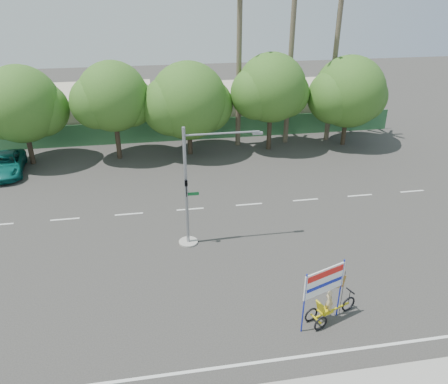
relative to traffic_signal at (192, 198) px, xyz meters
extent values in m
plane|color=#33302D|center=(2.20, -3.98, -2.92)|extent=(120.00, 120.00, 0.00)
cube|color=#336B3D|center=(2.20, 17.52, -1.92)|extent=(38.00, 0.08, 2.00)
cube|color=beige|center=(-7.80, 22.02, -0.92)|extent=(12.00, 8.00, 4.00)
cube|color=beige|center=(10.20, 22.02, -1.12)|extent=(14.00, 8.00, 3.60)
cylinder|color=#473828|center=(-11.80, 14.02, -1.16)|extent=(0.40, 0.40, 3.52)
sphere|color=#215418|center=(-11.80, 14.02, 2.04)|extent=(6.00, 6.00, 6.00)
sphere|color=#215418|center=(-10.45, 14.32, 1.48)|extent=(4.32, 4.32, 4.32)
sphere|color=#215418|center=(-13.15, 13.77, 1.72)|extent=(4.56, 4.56, 4.56)
cylinder|color=#473828|center=(-4.80, 14.02, -1.05)|extent=(0.40, 0.40, 3.74)
sphere|color=#215418|center=(-4.80, 14.02, 2.35)|extent=(5.60, 5.60, 5.60)
sphere|color=#215418|center=(-3.54, 14.32, 1.76)|extent=(4.03, 4.03, 4.03)
sphere|color=#215418|center=(-6.06, 13.77, 2.01)|extent=(4.26, 4.26, 4.26)
cylinder|color=#473828|center=(1.20, 14.02, -1.27)|extent=(0.40, 0.40, 3.30)
sphere|color=#215418|center=(1.20, 14.02, 1.73)|extent=(6.40, 6.40, 6.40)
sphere|color=#215418|center=(2.64, 14.32, 1.21)|extent=(4.61, 4.61, 4.61)
sphere|color=#215418|center=(-0.24, 13.77, 1.43)|extent=(4.86, 4.86, 4.86)
cylinder|color=#473828|center=(8.20, 14.02, -0.98)|extent=(0.40, 0.40, 3.87)
sphere|color=#215418|center=(8.20, 14.02, 2.54)|extent=(5.80, 5.80, 5.80)
sphere|color=#215418|center=(9.50, 14.32, 1.92)|extent=(4.18, 4.18, 4.18)
sphere|color=#215418|center=(6.89, 13.77, 2.19)|extent=(4.41, 4.41, 4.41)
cylinder|color=#473828|center=(15.20, 14.02, -1.20)|extent=(0.40, 0.40, 3.43)
sphere|color=#215418|center=(15.20, 14.02, 1.92)|extent=(6.20, 6.20, 6.20)
sphere|color=#215418|center=(16.59, 14.32, 1.37)|extent=(4.46, 4.46, 4.46)
sphere|color=#215418|center=(13.80, 13.77, 1.61)|extent=(4.71, 4.71, 4.71)
cylinder|color=#70604C|center=(10.20, 15.52, 5.58)|extent=(0.44, 0.44, 17.00)
cylinder|color=#70604C|center=(14.20, 15.52, 4.58)|extent=(0.44, 0.44, 15.00)
cylinder|color=#70604C|center=(5.70, 15.52, 4.08)|extent=(0.44, 0.44, 14.00)
cylinder|color=gray|center=(-0.30, 0.02, -2.87)|extent=(1.10, 1.10, 0.10)
cylinder|color=gray|center=(-0.30, 0.02, 0.58)|extent=(0.18, 0.18, 7.00)
cylinder|color=gray|center=(1.70, 0.02, 3.63)|extent=(4.00, 0.10, 0.10)
cube|color=gray|center=(3.60, 0.02, 3.53)|extent=(0.55, 0.20, 0.12)
imported|color=black|center=(-0.30, -0.20, 0.68)|extent=(0.16, 0.20, 1.00)
cube|color=#14662D|center=(0.05, 0.02, 0.23)|extent=(0.70, 0.04, 0.18)
torus|color=black|center=(6.46, -6.87, -2.58)|extent=(0.75, 0.35, 0.77)
torus|color=black|center=(4.54, -7.24, -2.60)|extent=(0.70, 0.33, 0.72)
torus|color=black|center=(4.76, -7.84, -2.60)|extent=(0.70, 0.33, 0.72)
cube|color=gold|center=(5.55, -7.21, -2.51)|extent=(1.84, 0.73, 0.07)
cube|color=gold|center=(4.65, -7.54, -2.58)|extent=(0.30, 0.66, 0.06)
cube|color=gold|center=(5.13, -7.36, -2.35)|extent=(0.70, 0.65, 0.07)
cube|color=gold|center=(4.84, -7.47, -2.03)|extent=(0.41, 0.54, 0.62)
cylinder|color=black|center=(6.46, -6.87, -2.12)|extent=(0.04, 0.04, 0.63)
cube|color=black|center=(6.46, -6.87, -1.81)|extent=(0.22, 0.50, 0.05)
imported|color=#CCB284|center=(5.29, -7.31, -1.92)|extent=(0.43, 0.52, 1.23)
cylinder|color=#1624AB|center=(3.90, -7.82, -1.38)|extent=(0.08, 0.08, 3.07)
cylinder|color=#1624AB|center=(5.82, -7.11, -1.38)|extent=(0.08, 0.08, 3.07)
cube|color=white|center=(4.86, -7.46, -0.59)|extent=(2.05, 0.80, 1.25)
cube|color=red|center=(4.87, -7.50, -0.19)|extent=(1.82, 0.69, 0.30)
cube|color=#1624AB|center=(4.87, -7.50, -0.76)|extent=(1.82, 0.69, 0.16)
cylinder|color=black|center=(5.98, -7.05, -1.72)|extent=(0.03, 0.03, 2.39)
cube|color=red|center=(5.61, -7.19, -0.98)|extent=(0.95, 0.37, 0.75)
imported|color=#0E635B|center=(-13.32, 12.24, -2.17)|extent=(3.14, 5.68, 1.50)
camera|label=1|loc=(-1.82, -21.38, 11.07)|focal=35.00mm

